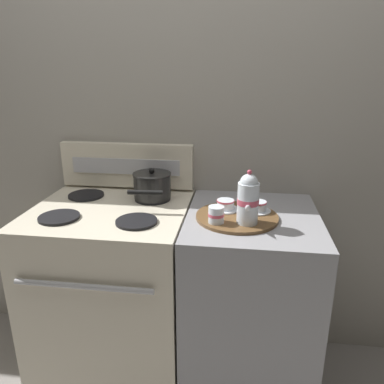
% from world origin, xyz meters
% --- Properties ---
extents(ground_plane, '(6.00, 6.00, 0.00)m').
position_xyz_m(ground_plane, '(0.00, 0.00, 0.00)').
color(ground_plane, gray).
extents(wall_back, '(6.00, 0.05, 2.20)m').
position_xyz_m(wall_back, '(0.00, 0.35, 1.10)').
color(wall_back, '#9E998E').
rests_on(wall_back, ground).
extents(stove, '(0.72, 0.69, 0.93)m').
position_xyz_m(stove, '(-0.30, -0.00, 0.46)').
color(stove, beige).
rests_on(stove, ground).
extents(control_panel, '(0.71, 0.05, 0.23)m').
position_xyz_m(control_panel, '(-0.30, 0.30, 1.04)').
color(control_panel, beige).
rests_on(control_panel, stove).
extents(side_counter, '(0.59, 0.66, 0.91)m').
position_xyz_m(side_counter, '(0.37, 0.00, 0.46)').
color(side_counter, '#939399').
rests_on(side_counter, ground).
extents(saucepan, '(0.19, 0.28, 0.15)m').
position_xyz_m(saucepan, '(-0.13, 0.14, 0.99)').
color(saucepan, black).
rests_on(saucepan, stove).
extents(serving_tray, '(0.36, 0.36, 0.01)m').
position_xyz_m(serving_tray, '(0.30, -0.04, 0.92)').
color(serving_tray, brown).
rests_on(serving_tray, side_counter).
extents(teapot, '(0.09, 0.14, 0.23)m').
position_xyz_m(teapot, '(0.34, -0.12, 1.03)').
color(teapot, silver).
rests_on(teapot, serving_tray).
extents(teacup_left, '(0.12, 0.12, 0.05)m').
position_xyz_m(teacup_left, '(0.24, 0.02, 0.95)').
color(teacup_left, silver).
rests_on(teacup_left, serving_tray).
extents(teacup_right, '(0.12, 0.12, 0.05)m').
position_xyz_m(teacup_right, '(0.38, 0.02, 0.95)').
color(teacup_right, silver).
rests_on(teacup_right, serving_tray).
extents(creamer_jug, '(0.07, 0.07, 0.07)m').
position_xyz_m(creamer_jug, '(0.21, -0.13, 0.96)').
color(creamer_jug, silver).
rests_on(creamer_jug, serving_tray).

